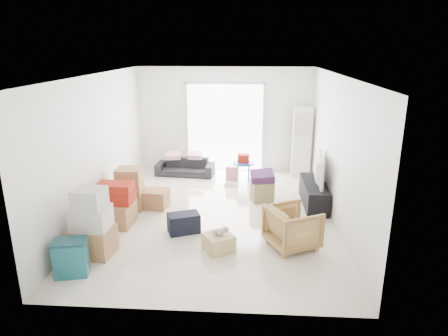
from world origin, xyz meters
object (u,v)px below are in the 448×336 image
(ac_tower, at_px, (301,142))
(storage_bins, at_px, (71,257))
(television, at_px, (315,180))
(ottoman, at_px, (262,191))
(tv_console, at_px, (314,194))
(armchair, at_px, (293,225))
(wood_crate, at_px, (219,243))
(sofa, at_px, (185,164))
(kids_table, at_px, (243,162))

(ac_tower, bearing_deg, storage_bins, -128.05)
(television, relative_size, ottoman, 2.38)
(ac_tower, height_order, storage_bins, ac_tower)
(tv_console, distance_m, armchair, 1.98)
(tv_console, xyz_separation_m, wood_crate, (-1.83, -2.09, -0.10))
(sofa, xyz_separation_m, wood_crate, (1.16, -3.93, -0.15))
(television, xyz_separation_m, storage_bins, (-3.90, -2.93, -0.27))
(ottoman, relative_size, wood_crate, 1.04)
(ac_tower, relative_size, wood_crate, 4.15)
(ottoman, bearing_deg, tv_console, -9.85)
(ac_tower, bearing_deg, armchair, -98.54)
(television, bearing_deg, sofa, 64.18)
(ottoman, height_order, wood_crate, ottoman)
(tv_console, height_order, kids_table, kids_table)
(sofa, height_order, storage_bins, sofa)
(wood_crate, bearing_deg, tv_console, 48.74)
(storage_bins, bearing_deg, ac_tower, 51.95)
(television, bearing_deg, storage_bins, 132.64)
(storage_bins, relative_size, kids_table, 0.82)
(ac_tower, distance_m, wood_crate, 4.51)
(ac_tower, distance_m, tv_console, 2.09)
(armchair, xyz_separation_m, storage_bins, (-3.27, -1.06, -0.11))
(television, relative_size, wood_crate, 2.47)
(ac_tower, xyz_separation_m, television, (0.05, -1.99, -0.33))
(ac_tower, xyz_separation_m, kids_table, (-1.44, -0.48, -0.40))
(ottoman, bearing_deg, armchair, -77.86)
(ottoman, bearing_deg, sofa, 139.33)
(ottoman, relative_size, kids_table, 0.66)
(tv_console, distance_m, wood_crate, 2.78)
(tv_console, height_order, sofa, sofa)
(ac_tower, distance_m, television, 2.02)
(tv_console, relative_size, storage_bins, 2.63)
(ac_tower, xyz_separation_m, armchair, (-0.58, -3.86, -0.49))
(ac_tower, relative_size, sofa, 1.18)
(television, distance_m, wood_crate, 2.81)
(television, bearing_deg, wood_crate, 144.45)
(sofa, height_order, armchair, armchair)
(tv_console, bearing_deg, storage_bins, -143.07)
(storage_bins, relative_size, ottoman, 1.25)
(television, distance_m, kids_table, 2.12)
(tv_console, height_order, storage_bins, storage_bins)
(storage_bins, distance_m, wood_crate, 2.24)
(television, xyz_separation_m, kids_table, (-1.49, 1.50, -0.07))
(armchair, bearing_deg, ac_tower, -34.81)
(tv_console, bearing_deg, ottoman, 170.15)
(armchair, height_order, ottoman, armchair)
(armchair, relative_size, wood_crate, 1.81)
(ac_tower, bearing_deg, wood_crate, -113.62)
(storage_bins, bearing_deg, tv_console, 36.93)
(storage_bins, distance_m, kids_table, 5.05)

